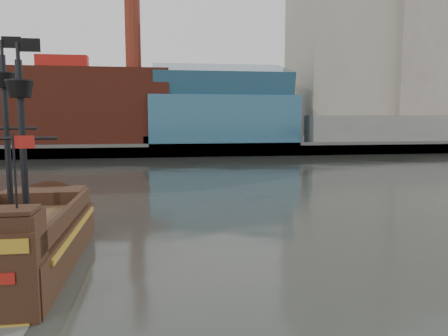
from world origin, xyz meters
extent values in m
plane|color=#2A2C27|center=(0.00, 0.00, 0.00)|extent=(400.00, 400.00, 0.00)
cube|color=slate|center=(0.00, 92.00, 1.00)|extent=(220.00, 60.00, 2.00)
cube|color=#4C4C49|center=(0.00, 62.50, 1.30)|extent=(220.00, 1.00, 2.60)
cube|color=maroon|center=(-22.00, 72.00, 9.50)|extent=(42.00, 18.00, 15.00)
cube|color=#29546E|center=(10.00, 70.00, 7.00)|extent=(30.00, 16.00, 10.00)
cube|color=#A29986|center=(40.00, 80.00, 25.00)|extent=(20.00, 22.00, 46.00)
cube|color=#A19787|center=(58.00, 76.00, 21.00)|extent=(18.00, 18.00, 38.00)
cube|color=#A29986|center=(50.00, 97.00, 28.00)|extent=(24.00, 20.00, 52.00)
cube|color=slate|center=(48.00, 66.00, 5.00)|extent=(40.00, 6.00, 6.00)
cylinder|color=maroon|center=(-8.00, 74.00, 28.00)|extent=(3.20, 3.20, 22.00)
cube|color=#29546E|center=(10.00, 70.00, 15.00)|extent=(28.00, 14.94, 8.78)
cube|color=black|center=(-10.74, 2.04, 0.67)|extent=(5.73, 13.48, 2.91)
cube|color=#4D341C|center=(-10.74, 2.04, 2.29)|extent=(5.16, 12.13, 0.34)
cube|color=black|center=(-10.69, 7.41, 2.68)|extent=(4.78, 2.73, 1.12)
cylinder|color=black|center=(-11.62, 3.72, 6.82)|extent=(0.32, 0.32, 8.72)
cylinder|color=black|center=(-9.76, 0.01, 6.49)|extent=(0.32, 0.32, 8.05)
cone|color=black|center=(-11.62, 3.72, 9.84)|extent=(1.24, 1.24, 0.78)
cone|color=black|center=(-9.76, 0.01, 9.17)|extent=(1.24, 1.24, 0.78)
cube|color=black|center=(-11.12, 3.72, 11.86)|extent=(1.01, 0.04, 0.62)
cube|color=black|center=(-9.26, 0.01, 11.19)|extent=(1.01, 0.04, 0.62)
camera|label=1|loc=(-3.54, -21.72, 7.96)|focal=35.00mm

